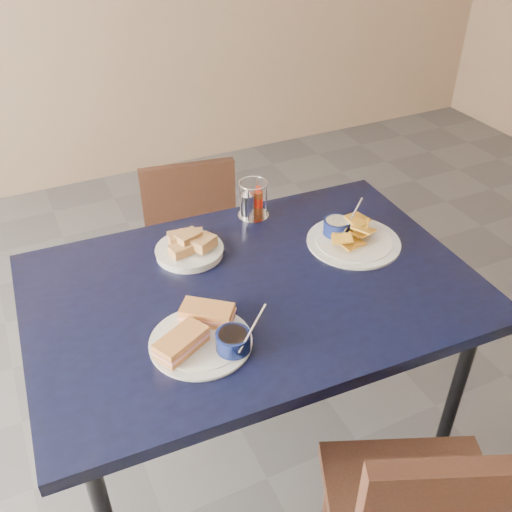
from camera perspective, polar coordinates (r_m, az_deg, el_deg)
name	(u,v)px	position (r m, az deg, el deg)	size (l,w,h in m)	color
ground	(267,478)	(2.16, 1.11, -21.35)	(6.00, 6.00, 0.00)	#4B4B4F
dining_table	(253,300)	(1.74, -0.33, -4.43)	(1.35, 0.93, 0.75)	black
chair_far	(193,250)	(2.36, -6.28, 0.64)	(0.43, 0.42, 0.80)	black
sandwich_plate	(204,335)	(1.51, -5.21, -7.84)	(0.30, 0.28, 0.12)	white
plantain_plate	(349,236)	(1.90, 9.26, 1.99)	(0.31, 0.31, 0.12)	white
bread_basket	(189,247)	(1.82, -6.67, 0.88)	(0.21, 0.21, 0.08)	white
condiment_caddy	(252,202)	(1.99, -0.42, 5.38)	(0.11, 0.11, 0.14)	silver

